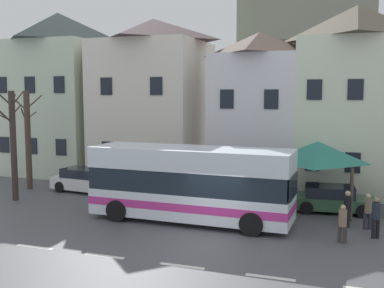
# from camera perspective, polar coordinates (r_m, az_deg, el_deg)

# --- Properties ---
(ground_plane) EXTENTS (40.00, 60.00, 0.07)m
(ground_plane) POSITION_cam_1_polar(r_m,az_deg,el_deg) (18.56, 1.70, -12.13)
(ground_plane) COLOR #505156
(townhouse_00) EXTENTS (6.93, 6.76, 11.67)m
(townhouse_00) POSITION_cam_1_polar(r_m,az_deg,el_deg) (35.57, -16.09, 6.07)
(townhouse_00) COLOR beige
(townhouse_00) RESTS_ON ground_plane
(townhouse_01) EXTENTS (6.83, 6.97, 10.88)m
(townhouse_01) POSITION_cam_1_polar(r_m,az_deg,el_deg) (31.97, -4.80, 5.58)
(townhouse_01) COLOR silver
(townhouse_01) RESTS_ON ground_plane
(townhouse_02) EXTENTS (5.12, 5.97, 9.61)m
(townhouse_02) POSITION_cam_1_polar(r_m,az_deg,el_deg) (29.30, 8.24, 4.23)
(townhouse_02) COLOR white
(townhouse_02) RESTS_ON ground_plane
(townhouse_03) EXTENTS (6.28, 6.99, 11.01)m
(townhouse_03) POSITION_cam_1_polar(r_m,az_deg,el_deg) (29.29, 19.53, 5.30)
(townhouse_03) COLOR silver
(townhouse_03) RESTS_ON ground_plane
(hilltop_castle) EXTENTS (32.00, 32.00, 20.83)m
(hilltop_castle) POSITION_cam_1_polar(r_m,az_deg,el_deg) (52.40, 15.18, 7.14)
(hilltop_castle) COLOR #5B554C
(hilltop_castle) RESTS_ON ground_plane
(transit_bus) EXTENTS (9.33, 2.94, 3.39)m
(transit_bus) POSITION_cam_1_polar(r_m,az_deg,el_deg) (20.98, -0.18, -5.05)
(transit_bus) COLOR white
(transit_bus) RESTS_ON ground_plane
(bus_shelter) EXTENTS (3.60, 3.60, 3.46)m
(bus_shelter) POSITION_cam_1_polar(r_m,az_deg,el_deg) (23.68, 15.35, -1.02)
(bus_shelter) COLOR #473D33
(bus_shelter) RESTS_ON ground_plane
(parked_car_00) EXTENTS (4.63, 2.31, 1.39)m
(parked_car_00) POSITION_cam_1_polar(r_m,az_deg,el_deg) (28.06, -12.79, -4.43)
(parked_car_00) COLOR white
(parked_car_00) RESTS_ON ground_plane
(parked_car_01) EXTENTS (4.03, 2.20, 1.28)m
(parked_car_01) POSITION_cam_1_polar(r_m,az_deg,el_deg) (23.92, 17.04, -6.54)
(parked_car_01) COLOR #31593B
(parked_car_01) RESTS_ON ground_plane
(pedestrian_00) EXTENTS (0.35, 0.29, 1.56)m
(pedestrian_00) POSITION_cam_1_polar(r_m,az_deg,el_deg) (21.30, 21.01, -7.75)
(pedestrian_00) COLOR #2D2D38
(pedestrian_00) RESTS_ON ground_plane
(pedestrian_01) EXTENTS (0.32, 0.38, 1.60)m
(pedestrian_01) POSITION_cam_1_polar(r_m,az_deg,el_deg) (21.38, 18.74, -7.55)
(pedestrian_01) COLOR black
(pedestrian_01) RESTS_ON ground_plane
(pedestrian_02) EXTENTS (0.34, 0.32, 1.53)m
(pedestrian_02) POSITION_cam_1_polar(r_m,az_deg,el_deg) (19.10, 18.20, -9.19)
(pedestrian_02) COLOR #38332D
(pedestrian_02) RESTS_ON ground_plane
(pedestrian_03) EXTENTS (0.32, 0.31, 1.68)m
(pedestrian_03) POSITION_cam_1_polar(r_m,az_deg,el_deg) (20.13, 21.90, -8.28)
(pedestrian_03) COLOR black
(pedestrian_03) RESTS_ON ground_plane
(public_bench) EXTENTS (1.52, 0.48, 0.87)m
(public_bench) POSITION_cam_1_polar(r_m,az_deg,el_deg) (26.06, 15.50, -5.81)
(public_bench) COLOR #473828
(public_bench) RESTS_ON ground_plane
(bare_tree_00) EXTENTS (1.77, 1.13, 6.00)m
(bare_tree_00) POSITION_cam_1_polar(r_m,az_deg,el_deg) (29.58, -19.71, 0.63)
(bare_tree_00) COLOR #47382D
(bare_tree_00) RESTS_ON ground_plane
(bare_tree_01) EXTENTS (1.88, 2.06, 6.16)m
(bare_tree_01) POSITION_cam_1_polar(r_m,az_deg,el_deg) (26.69, -21.34, 0.06)
(bare_tree_01) COLOR #382D28
(bare_tree_01) RESTS_ON ground_plane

